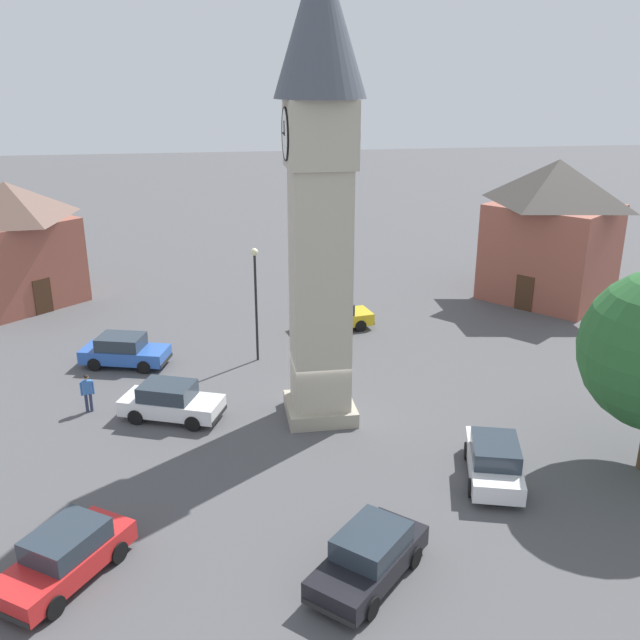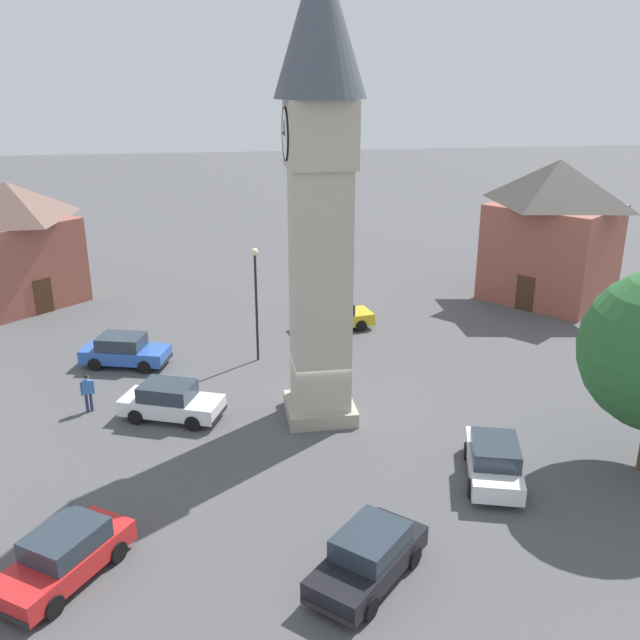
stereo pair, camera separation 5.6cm
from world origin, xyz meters
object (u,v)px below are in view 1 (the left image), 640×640
car_blue_kerb (65,556)px  car_green_alley (334,316)px  car_silver_kerb (494,460)px  building_terrace_right (552,230)px  clock_tower (320,157)px  building_shop_left (13,244)px  car_black_far (171,401)px  pedestrian (87,390)px  car_red_corner (124,351)px  lamp_post (256,288)px  car_white_side (369,556)px

car_blue_kerb → car_green_alley: same height
car_silver_kerb → building_terrace_right: building_terrace_right is taller
clock_tower → car_silver_kerb: 12.49m
clock_tower → building_shop_left: (17.18, 15.80, -6.73)m
car_silver_kerb → car_black_far: 13.01m
clock_tower → pedestrian: size_ratio=10.71×
car_blue_kerb → building_terrace_right: bearing=-48.6°
car_red_corner → car_green_alley: bearing=-72.7°
clock_tower → car_black_far: size_ratio=4.06×
pedestrian → building_shop_left: bearing=22.2°
car_red_corner → lamp_post: size_ratio=0.78×
pedestrian → car_silver_kerb: bearing=-117.0°
pedestrian → lamp_post: 9.06m
car_blue_kerb → lamp_post: bearing=-23.3°
car_white_side → lamp_post: lamp_post is taller
car_green_alley → building_shop_left: size_ratio=0.50×
car_green_alley → clock_tower: bearing=166.8°
building_shop_left → building_terrace_right: building_terrace_right is taller
car_red_corner → lamp_post: lamp_post is taller
car_blue_kerb → car_green_alley: 21.66m
building_terrace_right → car_silver_kerb: bearing=149.7°
car_silver_kerb → pedestrian: pedestrian is taller
car_white_side → pedestrian: (11.89, 9.36, 0.25)m
clock_tower → car_blue_kerb: bearing=135.4°
building_terrace_right → lamp_post: bearing=110.9°
clock_tower → lamp_post: (6.30, 2.13, -6.82)m
clock_tower → car_green_alley: bearing=-13.2°
clock_tower → car_white_side: bearing=179.0°
car_white_side → building_shop_left: (27.24, 15.62, 3.06)m
car_white_side → car_black_far: same height
car_green_alley → lamp_post: size_ratio=0.77×
car_blue_kerb → car_green_alley: size_ratio=1.00×
pedestrian → lamp_post: size_ratio=0.30×
car_green_alley → lamp_post: bearing=129.6°
car_black_far → lamp_post: (5.62, -3.95, 2.97)m
car_silver_kerb → building_shop_left: (22.89, 21.04, 3.06)m
car_blue_kerb → pedestrian: size_ratio=2.57×
car_black_far → building_shop_left: size_ratio=0.52×
car_blue_kerb → car_green_alley: (18.70, -10.93, 0.00)m
car_blue_kerb → car_silver_kerb: (3.00, -13.84, 0.00)m
lamp_post → car_white_side: bearing=-173.2°
pedestrian → car_white_side: bearing=-141.8°
car_black_far → car_green_alley: 12.56m
car_blue_kerb → pedestrian: pedestrian is taller
clock_tower → car_red_corner: clock_tower is taller
car_white_side → pedestrian: pedestrian is taller
car_black_far → car_green_alley: (9.32, -8.43, 0.00)m
car_red_corner → car_silver_kerb: bearing=-131.7°
pedestrian → car_green_alley: bearing=-55.5°
building_shop_left → building_terrace_right: (-3.82, -32.20, 0.57)m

